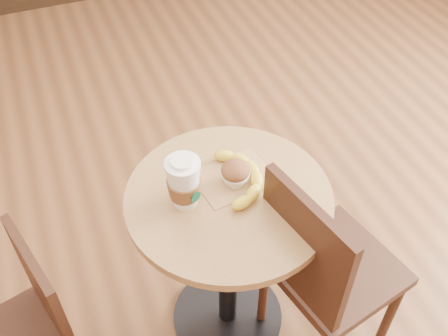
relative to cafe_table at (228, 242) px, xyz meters
name	(u,v)px	position (x,y,z in m)	size (l,w,h in m)	color
cafe_table	(228,242)	(0.00, 0.00, 0.00)	(0.65, 0.65, 0.75)	black
chair_left	(25,335)	(-0.70, -0.05, -0.08)	(0.43, 0.43, 0.79)	#371E13
chair_right	(323,269)	(0.26, -0.20, -0.02)	(0.47, 0.47, 0.89)	#371E13
kraft_bag	(234,177)	(0.04, 0.06, 0.24)	(0.24, 0.18, 0.00)	#A88051
coffee_cup	(184,184)	(-0.13, 0.02, 0.32)	(0.11, 0.11, 0.18)	white
muffin	(235,173)	(0.04, 0.04, 0.28)	(0.09, 0.09, 0.08)	white
banana	(242,176)	(0.06, 0.04, 0.26)	(0.16, 0.28, 0.04)	yellow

